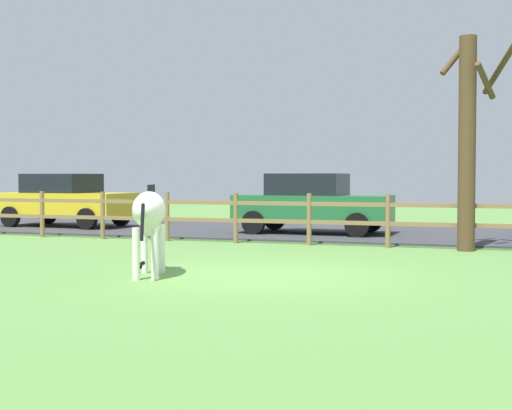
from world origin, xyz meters
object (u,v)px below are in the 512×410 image
(zebra, at_px, (150,216))
(parked_car_green, at_px, (312,203))
(crow_on_grass, at_px, (139,265))
(bare_tree, at_px, (468,137))
(parked_car_yellow, at_px, (65,200))

(zebra, relative_size, parked_car_green, 0.46)
(crow_on_grass, bearing_deg, zebra, -34.82)
(bare_tree, bearing_deg, parked_car_yellow, 165.19)
(parked_car_yellow, bearing_deg, zebra, -50.07)
(parked_car_yellow, bearing_deg, parked_car_green, -1.22)
(zebra, bearing_deg, parked_car_green, 87.36)
(crow_on_grass, xyz_separation_m, parked_car_green, (0.70, 8.23, 0.72))
(bare_tree, distance_m, parked_car_green, 5.23)
(parked_car_yellow, bearing_deg, crow_on_grass, -50.60)
(crow_on_grass, distance_m, parked_car_green, 8.29)
(crow_on_grass, bearing_deg, parked_car_green, 85.14)
(zebra, bearing_deg, bare_tree, 51.09)
(parked_car_green, bearing_deg, parked_car_yellow, 178.78)
(zebra, distance_m, crow_on_grass, 0.88)
(crow_on_grass, height_order, parked_car_green, parked_car_green)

